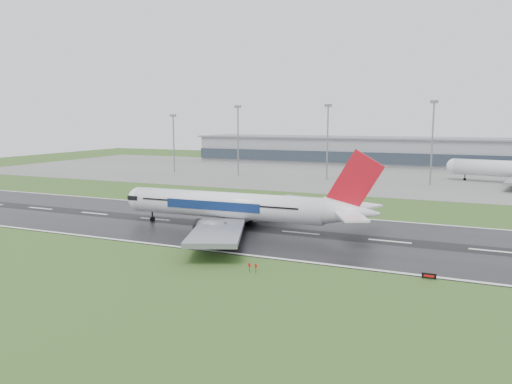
% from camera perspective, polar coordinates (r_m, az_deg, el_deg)
% --- Properties ---
extents(ground, '(520.00, 520.00, 0.00)m').
position_cam_1_polar(ground, '(113.54, 5.21, -4.79)').
color(ground, '#2D4F1D').
rests_on(ground, ground).
extents(runway, '(400.00, 45.00, 0.10)m').
position_cam_1_polar(runway, '(113.53, 5.21, -4.77)').
color(runway, black).
rests_on(runway, ground).
extents(apron, '(400.00, 130.00, 0.08)m').
position_cam_1_polar(apron, '(234.15, 14.70, 1.81)').
color(apron, slate).
rests_on(apron, ground).
extents(terminal, '(240.00, 36.00, 15.00)m').
position_cam_1_polar(terminal, '(292.79, 16.51, 4.48)').
color(terminal, gray).
rests_on(terminal, ground).
extents(main_airliner, '(64.99, 62.06, 18.69)m').
position_cam_1_polar(main_airliner, '(114.96, -1.57, 0.20)').
color(main_airliner, white).
rests_on(main_airliner, runway).
extents(runway_sign, '(2.31, 0.44, 1.04)m').
position_cam_1_polar(runway_sign, '(86.04, 19.47, -9.22)').
color(runway_sign, black).
rests_on(runway_sign, ground).
extents(floodmast_0, '(0.64, 0.64, 27.20)m').
position_cam_1_polar(floodmast_0, '(244.05, -9.54, 5.43)').
color(floodmast_0, gray).
rests_on(floodmast_0, ground).
extents(floodmast_1, '(0.64, 0.64, 31.09)m').
position_cam_1_polar(floodmast_1, '(227.12, -2.10, 5.81)').
color(floodmast_1, gray).
rests_on(floodmast_1, ground).
extents(floodmast_2, '(0.64, 0.64, 31.19)m').
position_cam_1_polar(floodmast_2, '(212.60, 8.30, 5.56)').
color(floodmast_2, gray).
rests_on(floodmast_2, ground).
extents(floodmast_3, '(0.64, 0.64, 32.15)m').
position_cam_1_polar(floodmast_3, '(205.85, 19.78, 5.20)').
color(floodmast_3, gray).
rests_on(floodmast_3, ground).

